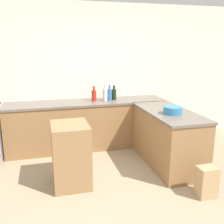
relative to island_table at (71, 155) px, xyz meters
name	(u,v)px	position (x,y,z in m)	size (l,w,h in m)	color
ground_plane	(111,196)	(0.46, -0.47, -0.44)	(14.00, 14.00, 0.00)	tan
wall_back	(83,75)	(0.46, 1.69, 0.91)	(8.00, 0.06, 2.70)	silver
counter_back	(87,124)	(0.46, 1.34, 0.01)	(2.98, 0.68, 0.90)	olive
counter_peninsula	(167,138)	(1.60, 0.26, 0.01)	(0.69, 1.53, 0.90)	olive
island_table	(71,155)	(0.00, 0.00, 0.00)	(0.50, 0.60, 0.88)	#997047
mixing_bowl	(173,110)	(1.57, 0.08, 0.51)	(0.28, 0.28, 0.11)	teal
water_bottle_blue	(110,94)	(0.89, 1.31, 0.57)	(0.08, 0.08, 0.29)	#386BB7
hot_sauce_bottle	(94,95)	(0.60, 1.35, 0.57)	(0.09, 0.09, 0.28)	red
wine_bottle_dark	(114,94)	(0.99, 1.36, 0.57)	(0.09, 0.09, 0.27)	black
vinegar_bottle_clear	(105,94)	(0.80, 1.29, 0.58)	(0.08, 0.08, 0.32)	silver
paper_bag	(206,182)	(1.64, -0.78, -0.23)	(0.24, 0.19, 0.41)	tan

